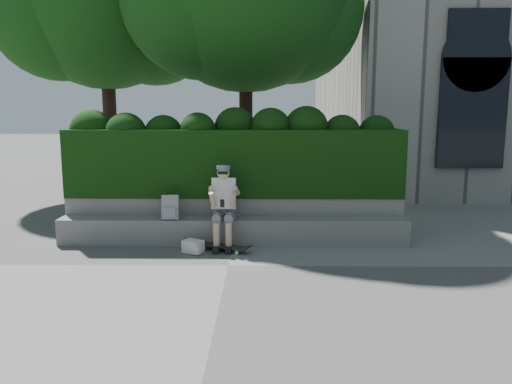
{
  "coord_description": "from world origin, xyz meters",
  "views": [
    {
      "loc": [
        0.52,
        -7.14,
        2.3
      ],
      "look_at": [
        0.4,
        1.0,
        0.95
      ],
      "focal_mm": 35.0,
      "sensor_mm": 36.0,
      "label": 1
    }
  ],
  "objects_px": {
    "person": "(224,203)",
    "backpack_plaid": "(170,207)",
    "skateboard": "(223,246)",
    "backpack_ground": "(193,246)"
  },
  "relations": [
    {
      "from": "person",
      "to": "skateboard",
      "type": "relative_size",
      "value": 1.56
    },
    {
      "from": "person",
      "to": "skateboard",
      "type": "height_order",
      "value": "person"
    },
    {
      "from": "backpack_ground",
      "to": "person",
      "type": "bearing_deg",
      "value": 69.11
    },
    {
      "from": "person",
      "to": "backpack_plaid",
      "type": "xyz_separation_m",
      "value": [
        -0.91,
        0.08,
        -0.09
      ]
    },
    {
      "from": "backpack_ground",
      "to": "skateboard",
      "type": "bearing_deg",
      "value": 42.24
    },
    {
      "from": "skateboard",
      "to": "backpack_ground",
      "type": "bearing_deg",
      "value": -144.87
    },
    {
      "from": "skateboard",
      "to": "backpack_ground",
      "type": "height_order",
      "value": "backpack_ground"
    },
    {
      "from": "person",
      "to": "backpack_plaid",
      "type": "height_order",
      "value": "person"
    },
    {
      "from": "skateboard",
      "to": "backpack_ground",
      "type": "xyz_separation_m",
      "value": [
        -0.48,
        -0.09,
        0.02
      ]
    },
    {
      "from": "person",
      "to": "backpack_plaid",
      "type": "bearing_deg",
      "value": 174.91
    }
  ]
}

